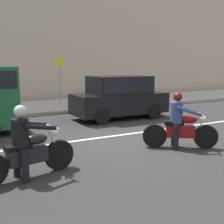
# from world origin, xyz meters

# --- Properties ---
(ground_plane) EXTENTS (80.00, 80.00, 0.00)m
(ground_plane) POSITION_xyz_m (0.00, 0.00, 0.00)
(ground_plane) COLOR #292929
(sidewalk_slab) EXTENTS (40.00, 4.40, 0.14)m
(sidewalk_slab) POSITION_xyz_m (0.00, 8.00, 0.07)
(sidewalk_slab) COLOR #A8A399
(sidewalk_slab) RESTS_ON ground_plane
(building_facade) EXTENTS (40.00, 1.40, 9.82)m
(building_facade) POSITION_xyz_m (0.00, 11.40, 4.91)
(building_facade) COLOR #B7A893
(building_facade) RESTS_ON ground_plane
(lane_marking_stripe) EXTENTS (18.00, 0.14, 0.01)m
(lane_marking_stripe) POSITION_xyz_m (-0.69, 0.90, 0.00)
(lane_marking_stripe) COLOR silver
(lane_marking_stripe) RESTS_ON ground_plane
(motorcycle_with_rider_black_leather) EXTENTS (2.14, 0.77, 1.53)m
(motorcycle_with_rider_black_leather) POSITION_xyz_m (-3.36, -1.36, 0.63)
(motorcycle_with_rider_black_leather) COLOR black
(motorcycle_with_rider_black_leather) RESTS_ON ground_plane
(motorcycle_with_rider_denim_blue) EXTENTS (1.80, 1.22, 1.56)m
(motorcycle_with_rider_denim_blue) POSITION_xyz_m (0.87, -1.17, 0.64)
(motorcycle_with_rider_denim_blue) COLOR black
(motorcycle_with_rider_denim_blue) RESTS_ON ground_plane
(parked_hatchback_black) EXTENTS (3.98, 1.76, 1.80)m
(parked_hatchback_black) POSITION_xyz_m (1.65, 3.51, 0.94)
(parked_hatchback_black) COLOR black
(parked_hatchback_black) RESTS_ON ground_plane
(street_sign_post) EXTENTS (0.44, 0.08, 2.51)m
(street_sign_post) POSITION_xyz_m (0.47, 7.66, 1.66)
(street_sign_post) COLOR gray
(street_sign_post) RESTS_ON sidewalk_slab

